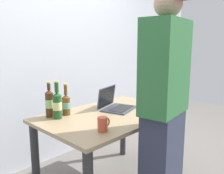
{
  "coord_description": "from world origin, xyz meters",
  "views": [
    {
      "loc": [
        -1.49,
        -1.45,
        1.37
      ],
      "look_at": [
        0.02,
        0.0,
        0.99
      ],
      "focal_mm": 37.06,
      "sensor_mm": 36.0,
      "label": 1
    }
  ],
  "objects_px": {
    "beer_bottle_dark": "(66,104)",
    "beer_bottle_brown": "(57,104)",
    "laptop": "(115,104)",
    "beer_bottle_green": "(50,103)",
    "person_figure": "(164,111)",
    "coffee_mug": "(103,124)"
  },
  "relations": [
    {
      "from": "person_figure",
      "to": "coffee_mug",
      "type": "height_order",
      "value": "person_figure"
    },
    {
      "from": "beer_bottle_green",
      "to": "coffee_mug",
      "type": "bearing_deg",
      "value": -82.51
    },
    {
      "from": "beer_bottle_dark",
      "to": "person_figure",
      "type": "height_order",
      "value": "person_figure"
    },
    {
      "from": "laptop",
      "to": "coffee_mug",
      "type": "height_order",
      "value": "laptop"
    },
    {
      "from": "beer_bottle_dark",
      "to": "person_figure",
      "type": "xyz_separation_m",
      "value": [
        0.25,
        -0.86,
        0.06
      ]
    },
    {
      "from": "person_figure",
      "to": "beer_bottle_brown",
      "type": "bearing_deg",
      "value": 113.96
    },
    {
      "from": "beer_bottle_dark",
      "to": "beer_bottle_brown",
      "type": "height_order",
      "value": "beer_bottle_brown"
    },
    {
      "from": "laptop",
      "to": "beer_bottle_brown",
      "type": "distance_m",
      "value": 0.6
    },
    {
      "from": "beer_bottle_green",
      "to": "coffee_mug",
      "type": "relative_size",
      "value": 2.8
    },
    {
      "from": "laptop",
      "to": "beer_bottle_green",
      "type": "xyz_separation_m",
      "value": [
        -0.59,
        0.24,
        0.08
      ]
    },
    {
      "from": "laptop",
      "to": "beer_bottle_green",
      "type": "bearing_deg",
      "value": 158.17
    },
    {
      "from": "laptop",
      "to": "coffee_mug",
      "type": "xyz_separation_m",
      "value": [
        -0.52,
        -0.36,
        0.01
      ]
    },
    {
      "from": "person_figure",
      "to": "coffee_mug",
      "type": "distance_m",
      "value": 0.46
    },
    {
      "from": "laptop",
      "to": "beer_bottle_dark",
      "type": "distance_m",
      "value": 0.5
    },
    {
      "from": "beer_bottle_green",
      "to": "beer_bottle_brown",
      "type": "xyz_separation_m",
      "value": [
        0.02,
        -0.09,
        -0.0
      ]
    },
    {
      "from": "beer_bottle_brown",
      "to": "laptop",
      "type": "bearing_deg",
      "value": -14.37
    },
    {
      "from": "beer_bottle_brown",
      "to": "beer_bottle_dark",
      "type": "bearing_deg",
      "value": 16.77
    },
    {
      "from": "beer_bottle_green",
      "to": "person_figure",
      "type": "xyz_separation_m",
      "value": [
        0.39,
        -0.92,
        0.03
      ]
    },
    {
      "from": "beer_bottle_dark",
      "to": "beer_bottle_brown",
      "type": "bearing_deg",
      "value": -163.23
    },
    {
      "from": "laptop",
      "to": "beer_bottle_dark",
      "type": "xyz_separation_m",
      "value": [
        -0.46,
        0.18,
        0.06
      ]
    },
    {
      "from": "beer_bottle_green",
      "to": "coffee_mug",
      "type": "height_order",
      "value": "beer_bottle_green"
    },
    {
      "from": "beer_bottle_green",
      "to": "beer_bottle_dark",
      "type": "bearing_deg",
      "value": -22.8
    }
  ]
}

